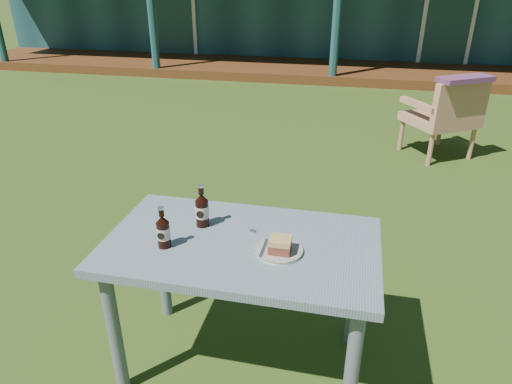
% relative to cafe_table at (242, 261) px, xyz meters
% --- Properties ---
extents(ground, '(80.00, 80.00, 0.00)m').
position_rel_cafe_table_xyz_m(ground, '(0.00, 1.60, -0.62)').
color(ground, '#334916').
extents(cafe_table, '(1.20, 0.70, 0.72)m').
position_rel_cafe_table_xyz_m(cafe_table, '(0.00, 0.00, 0.00)').
color(cafe_table, slate).
rests_on(cafe_table, ground).
extents(plate, '(0.20, 0.20, 0.01)m').
position_rel_cafe_table_xyz_m(plate, '(0.18, -0.04, 0.11)').
color(plate, silver).
rests_on(plate, cafe_table).
extents(cake_slice, '(0.09, 0.09, 0.06)m').
position_rel_cafe_table_xyz_m(cake_slice, '(0.18, -0.06, 0.15)').
color(cake_slice, brown).
rests_on(cake_slice, plate).
extents(fork, '(0.01, 0.14, 0.00)m').
position_rel_cafe_table_xyz_m(fork, '(0.11, -0.05, 0.12)').
color(fork, silver).
rests_on(fork, plate).
extents(cola_bottle_near, '(0.06, 0.06, 0.21)m').
position_rel_cafe_table_xyz_m(cola_bottle_near, '(-0.21, 0.10, 0.18)').
color(cola_bottle_near, black).
rests_on(cola_bottle_near, cafe_table).
extents(cola_bottle_far, '(0.06, 0.06, 0.19)m').
position_rel_cafe_table_xyz_m(cola_bottle_far, '(-0.31, -0.11, 0.18)').
color(cola_bottle_far, black).
rests_on(cola_bottle_far, cafe_table).
extents(bottle_cap, '(0.03, 0.03, 0.01)m').
position_rel_cafe_table_xyz_m(bottle_cap, '(0.03, 0.09, 0.11)').
color(bottle_cap, silver).
rests_on(bottle_cap, cafe_table).
extents(armchair_left, '(0.83, 0.82, 0.83)m').
position_rel_cafe_table_xyz_m(armchair_left, '(1.35, 3.21, -0.15)').
color(armchair_left, '#B4795A').
rests_on(armchair_left, ground).
extents(floral_throw, '(0.58, 0.47, 0.05)m').
position_rel_cafe_table_xyz_m(floral_throw, '(1.44, 3.07, 0.24)').
color(floral_throw, '#613254').
rests_on(floral_throw, armchair_left).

